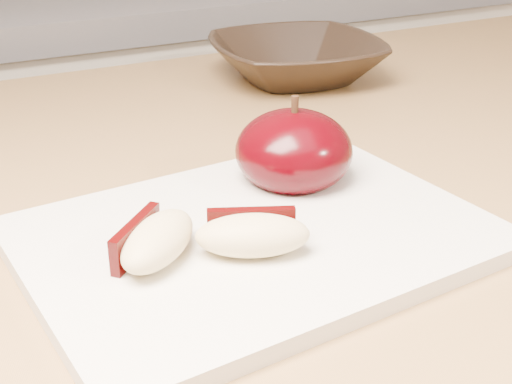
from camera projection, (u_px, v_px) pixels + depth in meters
name	position (u px, v px, depth m)	size (l,w,h in m)	color
back_cabinet	(3.00, 261.00, 1.25)	(2.40, 0.62, 0.94)	silver
cutting_board	(256.00, 236.00, 0.44)	(0.28, 0.20, 0.01)	silver
apple_half	(294.00, 151.00, 0.50)	(0.09, 0.09, 0.07)	black
apple_wedge_a	(155.00, 240.00, 0.40)	(0.07, 0.07, 0.02)	beige
apple_wedge_b	(253.00, 234.00, 0.41)	(0.07, 0.06, 0.02)	beige
bowl	(296.00, 59.00, 0.76)	(0.18, 0.18, 0.04)	black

